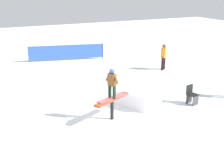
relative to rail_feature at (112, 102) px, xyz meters
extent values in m
plane|color=white|center=(0.00, 0.00, -0.73)|extent=(60.00, 60.00, 0.00)
cylinder|color=black|center=(0.00, 0.00, -0.33)|extent=(0.14, 0.14, 0.81)
cube|color=#A53F1E|center=(0.00, 0.00, 0.12)|extent=(1.86, 1.14, 0.08)
cube|color=white|center=(-1.94, -0.99, -0.39)|extent=(2.29, 2.16, 0.69)
cube|color=#F45A63|center=(0.00, 0.00, 0.17)|extent=(1.47, 0.75, 0.03)
cylinder|color=#1A2F26|center=(0.04, -0.12, 0.44)|extent=(0.13, 0.13, 0.51)
cylinder|color=#1A2F26|center=(-0.04, 0.12, 0.44)|extent=(0.13, 0.13, 0.51)
cube|color=brown|center=(0.00, 0.00, 0.94)|extent=(0.29, 0.36, 0.48)
cylinder|color=brown|center=(0.07, -0.19, 1.04)|extent=(0.17, 0.31, 0.44)
cylinder|color=brown|center=(-0.07, 0.19, 1.04)|extent=(0.17, 0.31, 0.44)
sphere|color=blue|center=(0.00, 0.00, 1.28)|extent=(0.20, 0.20, 0.20)
cylinder|color=black|center=(-6.35, -5.48, -0.34)|extent=(0.15, 0.15, 0.78)
cylinder|color=black|center=(-6.12, -5.32, -0.34)|extent=(0.15, 0.15, 0.78)
cube|color=orange|center=(-6.23, -5.40, 0.35)|extent=(0.43, 0.40, 0.61)
cylinder|color=orange|center=(-6.42, -5.53, 0.49)|extent=(0.23, 0.20, 0.54)
cylinder|color=orange|center=(-6.05, -5.27, 0.49)|extent=(0.23, 0.20, 0.54)
sphere|color=brown|center=(-6.23, -5.40, 0.78)|extent=(0.24, 0.24, 0.24)
cube|color=#3F3F44|center=(-4.03, 0.30, -0.51)|extent=(0.39, 0.12, 0.44)
cube|color=#3F3F44|center=(-3.95, -0.05, -0.51)|extent=(0.39, 0.12, 0.44)
cube|color=black|center=(-3.99, 0.12, -0.27)|extent=(0.53, 0.53, 0.04)
cube|color=black|center=(-3.95, -0.07, -0.05)|extent=(0.44, 0.14, 0.40)
cylinder|color=blue|center=(-4.04, -9.87, -0.18)|extent=(0.06, 0.06, 1.10)
cylinder|color=blue|center=(1.04, -11.08, -0.18)|extent=(0.06, 0.06, 1.10)
cube|color=blue|center=(-1.50, -10.47, -0.13)|extent=(5.08, 1.23, 0.99)
camera|label=1|loc=(5.06, 10.41, 4.52)|focal=50.00mm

